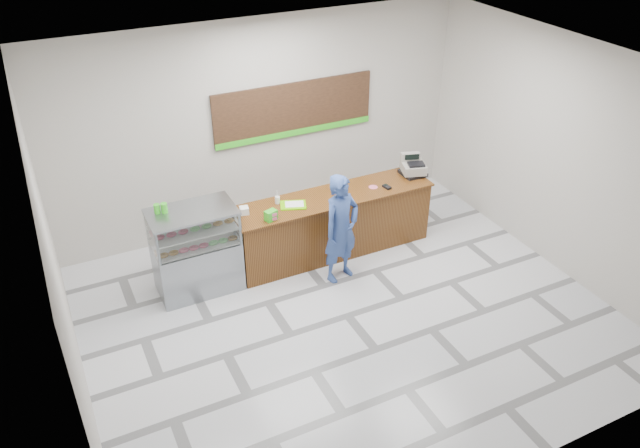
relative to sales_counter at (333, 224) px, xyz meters
name	(u,v)px	position (x,y,z in m)	size (l,w,h in m)	color
floor	(348,316)	(-0.55, -1.55, -0.52)	(7.00, 7.00, 0.00)	silver
back_wall	(263,125)	(-0.55, 1.45, 1.23)	(7.00, 7.00, 0.00)	#BBB5AB
ceiling	(355,73)	(-0.55, -1.55, 2.98)	(7.00, 7.00, 0.00)	silver
sales_counter	(333,224)	(0.00, 0.00, 0.00)	(3.26, 0.76, 1.03)	brown
display_case	(196,250)	(-2.22, 0.00, 0.16)	(1.22, 0.72, 1.33)	gray
menu_board	(295,110)	(0.00, 1.41, 1.42)	(2.80, 0.06, 0.90)	black
cash_register	(413,167)	(1.50, 0.07, 0.64)	(0.47, 0.48, 0.35)	black
card_terminal	(387,187)	(0.87, -0.15, 0.53)	(0.07, 0.15, 0.04)	black
serving_tray	(293,205)	(-0.68, -0.01, 0.52)	(0.46, 0.40, 0.02)	#6ADC00
napkin_box	(244,210)	(-1.42, 0.09, 0.57)	(0.13, 0.13, 0.11)	white
straw_cup	(277,200)	(-0.86, 0.16, 0.57)	(0.08, 0.08, 0.11)	silver
promo_box	(271,215)	(-1.14, -0.25, 0.59)	(0.17, 0.12, 0.15)	green
donut_decal	(373,187)	(0.70, -0.04, 0.52)	(0.14, 0.14, 0.00)	#E15E80
green_cup_left	(157,209)	(-2.65, 0.15, 0.88)	(0.08, 0.08, 0.13)	green
green_cup_right	(164,208)	(-2.56, 0.12, 0.88)	(0.09, 0.09, 0.14)	green
customer	(341,229)	(-0.21, -0.67, 0.34)	(0.63, 0.41, 1.72)	#314B8E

